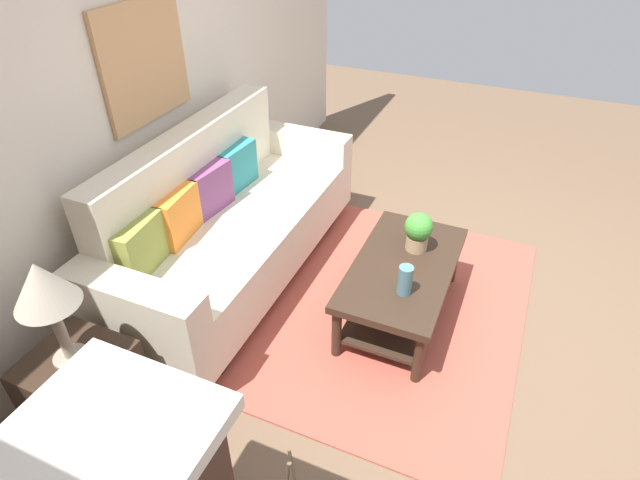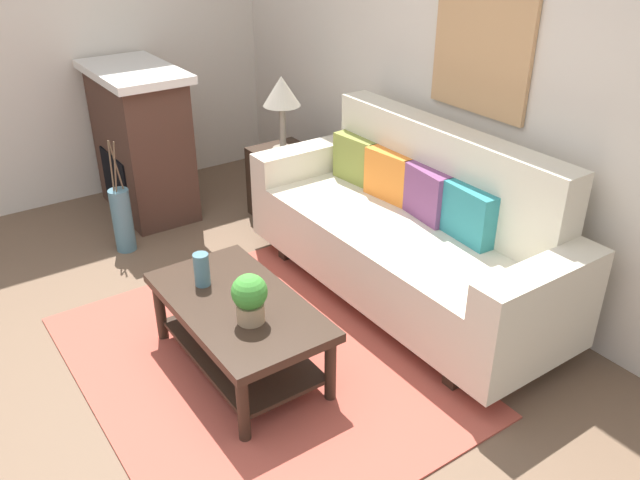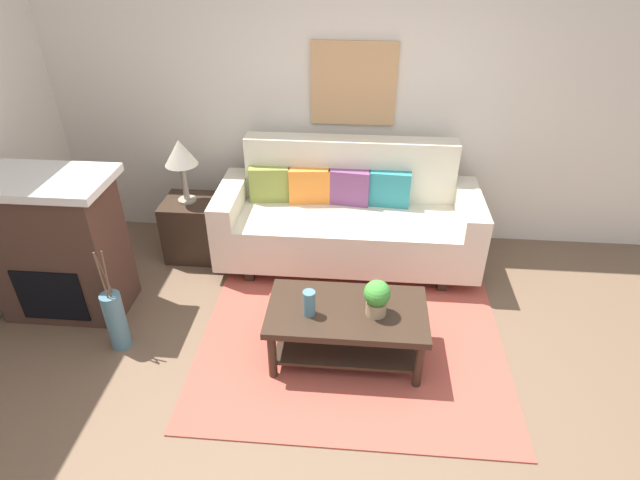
{
  "view_description": "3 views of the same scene",
  "coord_description": "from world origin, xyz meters",
  "views": [
    {
      "loc": [
        -2.56,
        -0.1,
        2.44
      ],
      "look_at": [
        -0.23,
        0.9,
        0.61
      ],
      "focal_mm": 28.99,
      "sensor_mm": 36.0,
      "label": 1
    },
    {
      "loc": [
        2.56,
        -0.86,
        2.33
      ],
      "look_at": [
        -0.19,
        1.06,
        0.53
      ],
      "focal_mm": 36.78,
      "sensor_mm": 36.0,
      "label": 2
    },
    {
      "loc": [
        0.01,
        -2.32,
        2.73
      ],
      "look_at": [
        -0.27,
        1.0,
        0.61
      ],
      "focal_mm": 29.06,
      "sensor_mm": 36.0,
      "label": 3
    }
  ],
  "objects": [
    {
      "name": "couch",
      "position": [
        -0.08,
        1.65,
        0.43
      ],
      "size": [
        2.26,
        0.84,
        1.08
      ],
      "color": "beige",
      "rests_on": "ground_plane"
    },
    {
      "name": "fireplace",
      "position": [
        -2.26,
        0.79,
        0.59
      ],
      "size": [
        1.02,
        0.58,
        1.16
      ],
      "color": "#472D23",
      "rests_on": "ground_plane"
    },
    {
      "name": "throw_pillow_olive",
      "position": [
        -0.79,
        1.78,
        0.68
      ],
      "size": [
        0.37,
        0.16,
        0.32
      ],
      "primitive_type": "cube",
      "rotation": [
        0.0,
        0.0,
        0.1
      ],
      "color": "olive",
      "rests_on": "couch"
    },
    {
      "name": "side_table",
      "position": [
        -1.51,
        1.63,
        0.28
      ],
      "size": [
        0.44,
        0.44,
        0.56
      ],
      "primitive_type": "cube",
      "color": "#332319",
      "rests_on": "ground_plane"
    },
    {
      "name": "floor_vase_branch_c",
      "position": [
        -1.71,
        0.36,
        0.65
      ],
      "size": [
        0.04,
        0.03,
        0.36
      ],
      "primitive_type": "cylinder",
      "rotation": [
        -0.06,
        -0.07,
        0.0
      ],
      "color": "brown",
      "rests_on": "floor_vase"
    },
    {
      "name": "tabletop_vase",
      "position": [
        -0.29,
        0.35,
        0.52
      ],
      "size": [
        0.09,
        0.09,
        0.19
      ],
      "primitive_type": "cylinder",
      "color": "slate",
      "rests_on": "coffee_table"
    },
    {
      "name": "wall_back",
      "position": [
        0.0,
        2.19,
        1.35
      ],
      "size": [
        5.62,
        0.1,
        2.7
      ],
      "primitive_type": "cube",
      "color": "beige",
      "rests_on": "ground_plane"
    },
    {
      "name": "throw_pillow_plum",
      "position": [
        -0.08,
        1.78,
        0.68
      ],
      "size": [
        0.37,
        0.16,
        0.32
      ],
      "primitive_type": "cube",
      "rotation": [
        0.0,
        0.0,
        -0.12
      ],
      "color": "#7A4270",
      "rests_on": "couch"
    },
    {
      "name": "throw_pillow_orange",
      "position": [
        -0.44,
        1.78,
        0.68
      ],
      "size": [
        0.37,
        0.16,
        0.32
      ],
      "primitive_type": "cube",
      "rotation": [
        0.0,
        0.0,
        0.1
      ],
      "color": "orange",
      "rests_on": "couch"
    },
    {
      "name": "floor_vase",
      "position": [
        -1.7,
        0.38,
        0.24
      ],
      "size": [
        0.14,
        0.14,
        0.47
      ],
      "primitive_type": "cylinder",
      "color": "slate",
      "rests_on": "ground_plane"
    },
    {
      "name": "throw_pillow_teal",
      "position": [
        0.27,
        1.78,
        0.68
      ],
      "size": [
        0.37,
        0.15,
        0.32
      ],
      "primitive_type": "cube",
      "rotation": [
        0.0,
        0.0,
        -0.08
      ],
      "color": "teal",
      "rests_on": "couch"
    },
    {
      "name": "ground_plane",
      "position": [
        0.0,
        0.0,
        0.0
      ],
      "size": [
        9.62,
        9.62,
        0.0
      ],
      "primitive_type": "plane",
      "color": "brown"
    },
    {
      "name": "framed_painting",
      "position": [
        -0.08,
        2.12,
        1.49
      ],
      "size": [
        0.73,
        0.03,
        0.71
      ],
      "primitive_type": "cube",
      "color": "tan"
    },
    {
      "name": "floor_vase_branch_b",
      "position": [
        -1.71,
        0.4,
        0.65
      ],
      "size": [
        0.04,
        0.05,
        0.36
      ],
      "primitive_type": "cylinder",
      "rotation": [
        0.12,
        -0.08,
        0.0
      ],
      "color": "brown",
      "rests_on": "floor_vase"
    },
    {
      "name": "potted_plant_tabletop",
      "position": [
        0.16,
        0.39,
        0.57
      ],
      "size": [
        0.18,
        0.18,
        0.26
      ],
      "color": "tan",
      "rests_on": "coffee_table"
    },
    {
      "name": "area_rug",
      "position": [
        0.0,
        0.5,
        0.01
      ],
      "size": [
        2.24,
        1.75,
        0.01
      ],
      "primitive_type": "cube",
      "color": "#B24C3D",
      "rests_on": "ground_plane"
    },
    {
      "name": "floor_vase_branch_a",
      "position": [
        -1.68,
        0.38,
        0.65
      ],
      "size": [
        0.01,
        0.05,
        0.36
      ],
      "primitive_type": "cylinder",
      "rotation": [
        -0.1,
        0.0,
        0.0
      ],
      "color": "brown",
      "rests_on": "floor_vase"
    },
    {
      "name": "table_lamp",
      "position": [
        -1.51,
        1.63,
        0.99
      ],
      "size": [
        0.28,
        0.28,
        0.57
      ],
      "color": "gray",
      "rests_on": "side_table"
    },
    {
      "name": "coffee_table",
      "position": [
        -0.04,
        0.42,
        0.31
      ],
      "size": [
        1.1,
        0.6,
        0.43
      ],
      "color": "#332319",
      "rests_on": "ground_plane"
    }
  ]
}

